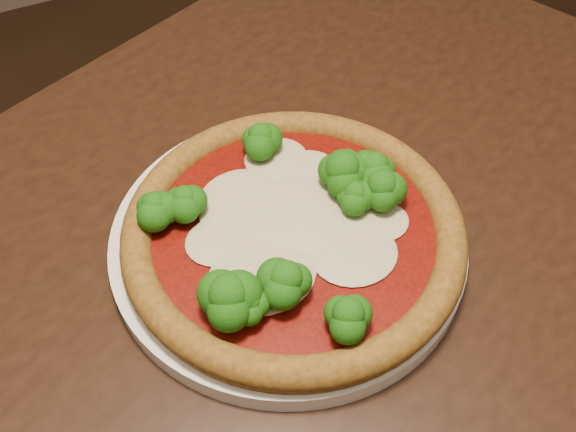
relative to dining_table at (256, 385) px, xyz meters
name	(u,v)px	position (x,y,z in m)	size (l,w,h in m)	color
dining_table	(256,385)	(0.00, 0.00, 0.00)	(1.36, 1.14, 0.75)	black
plate	(288,239)	(0.06, 0.06, 0.11)	(0.30, 0.30, 0.02)	white
pizza	(294,228)	(0.06, 0.05, 0.14)	(0.29, 0.29, 0.06)	brown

